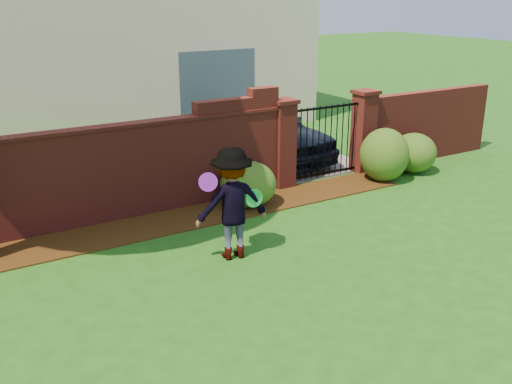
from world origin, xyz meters
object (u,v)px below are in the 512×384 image
car (268,130)px  frisbee_green (254,198)px  frisbee_purple (208,182)px  man (233,204)px

car → frisbee_green: size_ratio=14.91×
car → frisbee_green: car is taller
frisbee_purple → frisbee_green: size_ratio=0.98×
man → frisbee_purple: size_ratio=6.24×
car → man: size_ratio=2.45×
frisbee_purple → frisbee_green: bearing=-9.8°
car → frisbee_purple: car is taller
frisbee_purple → frisbee_green: frisbee_purple is taller
man → car: bearing=-117.6°
car → frisbee_purple: size_ratio=15.26×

